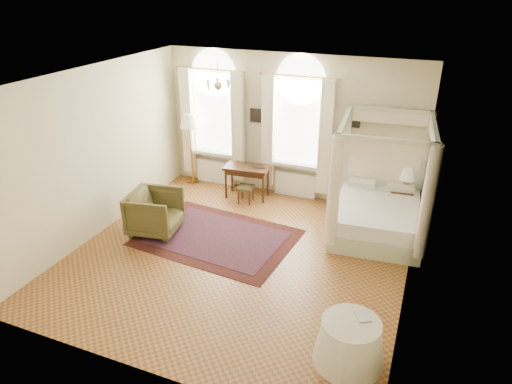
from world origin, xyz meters
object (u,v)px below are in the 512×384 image
writing_desk (247,171)px  side_table (350,342)px  nightstand (401,204)px  floor_lamp (190,124)px  canopy_bed (378,210)px  coffee_table (167,198)px  armchair (155,212)px  stool (246,189)px

writing_desk → side_table: size_ratio=1.11×
nightstand → floor_lamp: 5.23m
canopy_bed → coffee_table: 4.48m
canopy_bed → side_table: 3.65m
armchair → side_table: size_ratio=1.00×
armchair → coffee_table: 0.80m
armchair → side_table: (4.37, -2.02, -0.12)m
side_table → nightstand: bearing=87.6°
writing_desk → canopy_bed: bearing=-10.8°
canopy_bed → writing_desk: (-3.10, 0.59, 0.13)m
nightstand → writing_desk: 3.50m
canopy_bed → floor_lamp: 4.90m
nightstand → writing_desk: (-3.48, -0.28, 0.33)m
nightstand → side_table: bearing=-92.4°
nightstand → floor_lamp: floor_lamp is taller
writing_desk → stool: size_ratio=2.65×
writing_desk → floor_lamp: size_ratio=0.60×
nightstand → coffee_table: nightstand is taller
nightstand → coffee_table: size_ratio=0.97×
stool → armchair: size_ratio=0.42×
floor_lamp → armchair: bearing=-78.0°
nightstand → armchair: (-4.57, -2.49, 0.11)m
nightstand → coffee_table: bearing=-160.2°
nightstand → side_table: same height
canopy_bed → armchair: bearing=-158.9°
nightstand → canopy_bed: bearing=-113.5°
coffee_table → floor_lamp: bearing=100.7°
writing_desk → floor_lamp: 1.86m
coffee_table → floor_lamp: 2.08m
floor_lamp → nightstand: bearing=0.0°
canopy_bed → armchair: canopy_bed is taller
floor_lamp → side_table: 6.77m
canopy_bed → nightstand: 0.97m
nightstand → stool: 3.44m
side_table → canopy_bed: bearing=92.9°
canopy_bed → stool: canopy_bed is taller
writing_desk → nightstand: bearing=4.5°
coffee_table → armchair: bearing=-75.2°
stool → coffee_table: bearing=-140.2°
armchair → floor_lamp: bearing=2.6°
canopy_bed → writing_desk: 3.16m
canopy_bed → nightstand: size_ratio=3.56×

